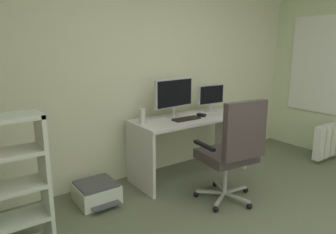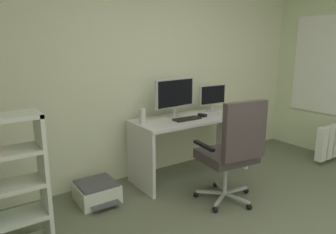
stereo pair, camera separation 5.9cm
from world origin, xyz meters
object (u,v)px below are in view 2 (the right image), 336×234
monitor_secondary (212,96)px  desktop_speaker (143,116)px  computer_mouse (202,115)px  printer (97,192)px  monitor_main (175,94)px  office_chair (233,148)px  desk (191,133)px  keyboard (187,119)px

monitor_secondary → desktop_speaker: size_ratio=2.36×
computer_mouse → printer: size_ratio=0.20×
monitor_main → monitor_secondary: size_ratio=1.43×
computer_mouse → office_chair: size_ratio=0.09×
office_chair → monitor_secondary: bearing=59.4°
desk → monitor_main: bearing=151.5°
office_chair → keyboard: bearing=91.0°
monitor_main → monitor_secondary: 0.60m
computer_mouse → printer: 1.51m
desk → computer_mouse: 0.26m
desk → office_chair: office_chair is taller
keyboard → computer_mouse: bearing=6.9°
desk → keyboard: 0.26m
desktop_speaker → printer: desktop_speaker is taller
printer → office_chair: bearing=-37.2°
monitor_main → desk: bearing=-28.5°
desk → desktop_speaker: size_ratio=8.66×
desk → desktop_speaker: desktop_speaker is taller
monitor_main → desktop_speaker: 0.51m
computer_mouse → keyboard: bearing=171.8°
computer_mouse → printer: bearing=162.1°
monitor_main → computer_mouse: bearing=-28.0°
monitor_main → monitor_secondary: bearing=0.0°
monitor_main → desktop_speaker: size_ratio=3.37×
monitor_main → computer_mouse: (0.30, -0.16, -0.26)m
desktop_speaker → printer: (-0.58, -0.02, -0.73)m
desk → printer: (-1.24, 0.03, -0.45)m
printer → desktop_speaker: bearing=2.1°
computer_mouse → desktop_speaker: desktop_speaker is taller
desk → printer: desk is taller
office_chair → printer: (-1.12, 0.85, -0.50)m
printer → desk: bearing=-1.3°
monitor_secondary → keyboard: (-0.55, -0.19, -0.19)m
office_chair → printer: office_chair is taller
printer → computer_mouse: bearing=-3.8°
computer_mouse → monitor_secondary: bearing=13.7°
monitor_main → office_chair: bearing=-86.4°
office_chair → monitor_main: bearing=93.6°
desk → desktop_speaker: (-0.65, 0.05, 0.28)m
desktop_speaker → office_chair: (0.53, -0.87, -0.23)m
computer_mouse → desktop_speaker: size_ratio=0.59×
computer_mouse → desk: bearing=138.7°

